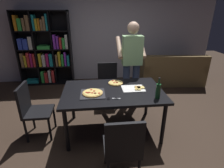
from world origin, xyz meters
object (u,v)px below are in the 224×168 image
Objects in this scene: couch at (171,73)px; bookshelf at (44,49)px; dining_table at (113,94)px; second_pizza_plain at (116,83)px; chair_left_end at (32,108)px; wine_bottle at (158,91)px; person_serving_pizza at (132,62)px; chair_near_camera at (123,146)px; kitchen_scissors at (111,98)px; chair_far_side at (108,81)px; pepperoni_pizza_on_tray at (93,93)px.

bookshelf reaches higher than couch.
second_pizza_plain reaches higher than dining_table.
chair_left_end is 2.85× the size of wine_bottle.
person_serving_pizza is 0.66m from second_pizza_plain.
person_serving_pizza reaches higher than second_pizza_plain.
wine_bottle reaches higher than chair_near_camera.
chair_near_camera is 3.76m from bookshelf.
kitchen_scissors is (1.23, -0.28, 0.24)m from chair_left_end.
wine_bottle reaches higher than dining_table.
chair_left_end reaches higher than second_pizza_plain.
bookshelf reaches higher than chair_far_side.
second_pizza_plain is (-1.81, -1.70, 0.46)m from couch.
person_serving_pizza is (0.46, 1.77, 0.49)m from chair_near_camera.
dining_table is 5.03× the size of wine_bottle.
wine_bottle is (0.61, -0.33, 0.19)m from dining_table.
person_serving_pizza is 1.12m from wine_bottle.
chair_far_side is at bearing 96.39° from second_pizza_plain.
chair_far_side and chair_left_end have the same top height.
kitchen_scissors is 0.76× the size of second_pizza_plain.
wine_bottle is 0.68m from kitchen_scissors.
couch is 5.63× the size of wine_bottle.
chair_near_camera is 1.31m from second_pizza_plain.
wine_bottle is at bearing -28.29° from dining_table.
couch is 2.71m from wine_bottle.
chair_far_side is at bearing 73.51° from pepperoni_pizza_on_tray.
chair_far_side is 1.30m from kitchen_scissors.
wine_bottle is 0.82m from second_pizza_plain.
second_pizza_plain is (0.08, 0.28, 0.08)m from dining_table.
pepperoni_pizza_on_tray reaches higher than second_pizza_plain.
kitchen_scissors is 0.58m from second_pizza_plain.
bookshelf reaches higher than kitchen_scissors.
couch reaches higher than second_pizza_plain.
bookshelf reaches higher than chair_near_camera.
dining_table is 0.91× the size of person_serving_pizza.
chair_far_side is 1.00× the size of chair_left_end.
chair_far_side reaches higher than dining_table.
chair_left_end is (-1.28, 0.99, 0.00)m from chair_near_camera.
person_serving_pizza is 4.73× the size of pepperoni_pizza_on_tray.
wine_bottle reaches higher than chair_left_end.
second_pizza_plain is (1.36, 0.28, 0.25)m from chair_left_end.
wine_bottle is 1.22× the size of second_pizza_plain.
wine_bottle is at bearing -65.13° from chair_far_side.
pepperoni_pizza_on_tray is (1.30, -2.47, -0.20)m from bookshelf.
dining_table is 1.77× the size of chair_left_end.
chair_far_side is at bearing 154.26° from person_serving_pizza.
couch is (3.17, 1.99, -0.21)m from chair_left_end.
bookshelf is at bearing 173.72° from couch.
bookshelf is at bearing 124.30° from dining_table.
person_serving_pizza reaches higher than chair_left_end.
chair_near_camera is 2.85× the size of wine_bottle.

